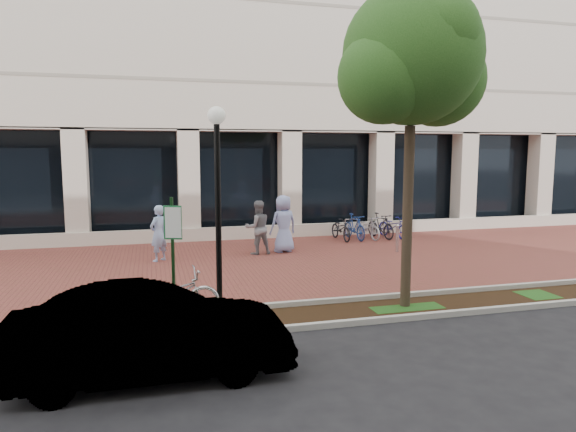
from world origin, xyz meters
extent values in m
plane|color=black|center=(0.00, 0.00, 0.00)|extent=(120.00, 120.00, 0.00)
cube|color=brown|center=(0.00, 0.00, 0.01)|extent=(40.00, 9.00, 0.01)
cube|color=black|center=(0.00, -5.25, 0.01)|extent=(40.00, 1.50, 0.01)
cube|color=#B0AFA5|center=(0.00, -4.50, 0.06)|extent=(40.00, 0.12, 0.12)
cube|color=#B0AFA5|center=(0.00, -6.00, 0.06)|extent=(40.00, 0.12, 0.12)
cube|color=beige|center=(0.00, 10.50, 10.10)|extent=(40.00, 12.00, 11.80)
cube|color=black|center=(0.00, 5.60, 2.10)|extent=(40.00, 0.15, 4.20)
cube|color=beige|center=(0.00, 4.50, 0.25)|extent=(40.00, 0.25, 0.50)
cube|color=beige|center=(0.00, 4.90, 2.10)|extent=(0.80, 0.80, 4.20)
cube|color=#143918|center=(-3.05, -5.54, 1.28)|extent=(0.05, 0.05, 2.55)
cube|color=#1B6D38|center=(-3.05, -5.57, 2.09)|extent=(0.34, 0.02, 0.62)
cube|color=white|center=(-3.05, -5.59, 2.09)|extent=(0.30, 0.01, 0.56)
cylinder|color=black|center=(-2.10, -4.70, 0.15)|extent=(0.28, 0.28, 0.30)
cylinder|color=black|center=(-2.10, -4.70, 1.97)|extent=(0.12, 0.12, 3.94)
sphere|color=silver|center=(-2.10, -4.70, 4.08)|extent=(0.36, 0.36, 0.36)
cylinder|color=#463728|center=(1.92, -5.11, 1.96)|extent=(0.22, 0.22, 3.91)
sphere|color=#1C4A17|center=(1.92, -5.11, 5.36)|extent=(2.90, 2.90, 2.90)
sphere|color=#1C4A17|center=(2.71, -4.82, 4.93)|extent=(2.03, 2.03, 2.03)
sphere|color=#1C4A17|center=(1.19, -5.33, 4.86)|extent=(1.88, 1.88, 1.88)
imported|color=silver|center=(-3.12, -4.89, 0.53)|extent=(2.09, 0.94, 1.06)
imported|color=#97B4E2|center=(-3.22, 1.11, 0.88)|extent=(0.75, 0.75, 1.75)
imported|color=slate|center=(-0.03, 1.42, 0.89)|extent=(0.94, 0.77, 1.79)
imported|color=#8C9CD1|center=(0.87, 1.52, 0.97)|extent=(1.07, 0.83, 1.94)
cylinder|color=#AEAEB3|center=(4.58, 0.51, 0.43)|extent=(0.11, 0.11, 0.85)
sphere|color=#AEAEB3|center=(4.58, 0.51, 0.90)|extent=(0.12, 0.12, 0.12)
imported|color=black|center=(3.61, 3.27, 0.45)|extent=(0.68, 1.74, 0.90)
imported|color=navy|center=(4.16, 3.27, 0.50)|extent=(0.63, 1.70, 1.00)
imported|color=#B9B9BD|center=(4.71, 3.27, 0.45)|extent=(0.85, 1.78, 0.90)
imported|color=black|center=(5.26, 3.27, 0.50)|extent=(0.79, 1.72, 1.00)
imported|color=navy|center=(5.81, 3.27, 0.45)|extent=(1.01, 1.81, 0.90)
cylinder|color=#AEAEB3|center=(4.71, 3.27, 0.40)|extent=(0.04, 0.04, 0.80)
imported|color=silver|center=(-3.48, -7.39, 0.69)|extent=(4.17, 1.46, 1.37)
camera|label=1|loc=(-3.40, -15.01, 3.36)|focal=32.00mm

